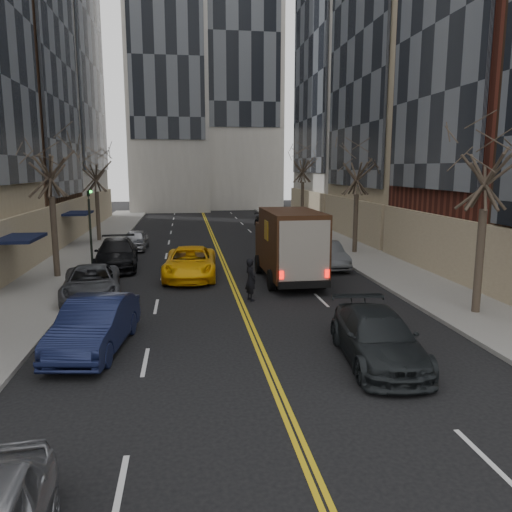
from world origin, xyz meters
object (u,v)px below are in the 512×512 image
Objects in this scene: ups_truck at (289,246)px; observer_sedan at (378,338)px; pedestrian at (251,279)px; taxi at (190,263)px.

ups_truck is 10.76m from observer_sedan.
ups_truck is 3.59× the size of pedestrian.
pedestrian is at bearing -125.84° from ups_truck.
observer_sedan is 13.31m from taxi.
observer_sedan is (0.40, -10.70, -1.07)m from ups_truck.
ups_truck is 1.17× the size of taxi.
ups_truck reaches higher than taxi.
ups_truck is at bearing 97.11° from observer_sedan.
ups_truck is 1.26× the size of observer_sedan.
taxi is (-4.89, 1.51, -1.03)m from ups_truck.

